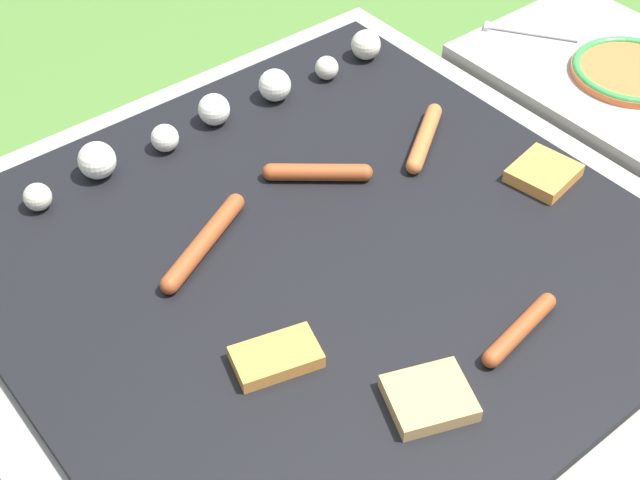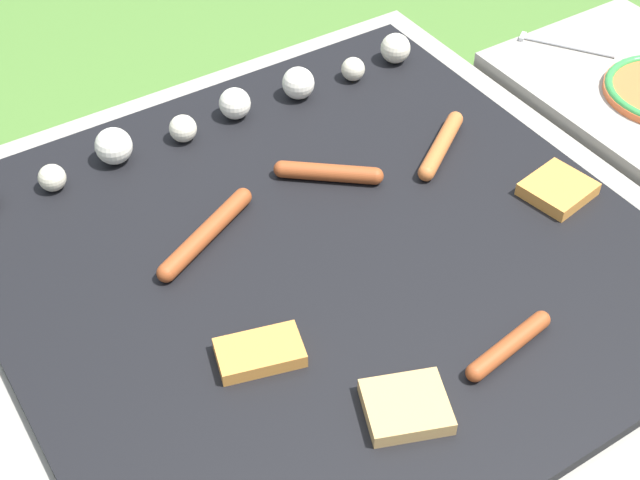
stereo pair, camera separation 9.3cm
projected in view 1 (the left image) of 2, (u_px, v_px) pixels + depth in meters
The scene contains 13 objects.
ground_plane at pixel (320, 405), 1.48m from camera, with size 14.00×14.00×0.00m, color #47702D.
grill at pixel (320, 336), 1.36m from camera, with size 0.99×0.99×0.36m.
side_ledge at pixel (601, 153), 1.67m from camera, with size 0.37×0.52×0.36m.
sausage_front_center at pixel (204, 242), 1.22m from camera, with size 0.19×0.11×0.03m.
sausage_mid_right at pixel (317, 172), 1.33m from camera, with size 0.13×0.11×0.03m.
sausage_front_right at pixel (520, 329), 1.11m from camera, with size 0.15×0.04×0.02m.
sausage_back_left at pixel (424, 138), 1.39m from camera, with size 0.15×0.11×0.03m.
bread_slice_left at pixel (429, 398), 1.04m from camera, with size 0.12×0.11×0.02m.
bread_slice_center at pixel (544, 173), 1.33m from camera, with size 0.11×0.10×0.02m.
bread_slice_right at pixel (276, 357), 1.08m from camera, with size 0.12×0.09×0.02m.
mushroom_row at pixel (191, 122), 1.40m from camera, with size 0.78×0.07×0.06m.
plate_colorful at pixel (633, 71), 1.53m from camera, with size 0.21×0.21×0.02m.
fork_utensil at pixel (524, 32), 1.63m from camera, with size 0.11×0.15×0.01m.
Camera 1 is at (-0.55, -0.68, 1.23)m, focal length 50.00 mm.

